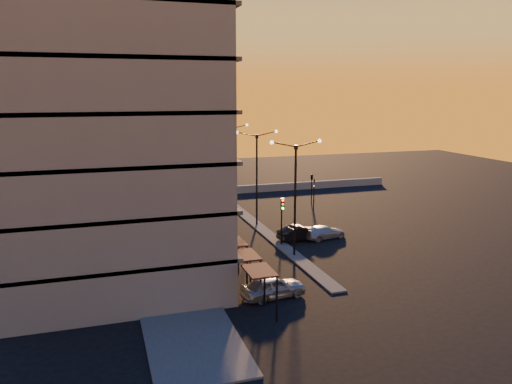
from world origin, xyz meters
The scene contains 14 objects.
ground centered at (0.00, 0.00, 0.00)m, with size 120.00×120.00×0.00m, color black.
sidewalk_west centered at (-10.50, 4.00, 0.06)m, with size 5.00×40.00×0.12m, color #454543.
median centered at (0.00, 10.00, 0.06)m, with size 1.20×36.00×0.12m, color #454543.
parapet centered at (2.00, 26.00, 0.50)m, with size 44.00×0.50×1.00m, color gray.
building centered at (-14.00, 0.03, 11.91)m, with size 14.35×17.08×25.00m.
streetlamp_near centered at (0.00, 0.00, 5.59)m, with size 4.32×0.32×9.51m.
streetlamp_mid centered at (0.00, 10.00, 5.59)m, with size 4.32×0.32×9.51m.
streetlamp_far centered at (0.00, 20.00, 5.59)m, with size 4.32×0.32×9.51m.
traffic_light_main centered at (0.00, 2.87, 2.89)m, with size 0.28×0.44×4.25m.
signal_east_a centered at (8.00, 14.00, 1.93)m, with size 0.13×0.16×3.60m.
signal_east_b centered at (9.50, 18.00, 3.10)m, with size 0.42×1.99×3.60m.
car_hatchback centered at (-4.43, -7.29, 0.73)m, with size 1.73×4.30×1.47m, color #979A9E.
car_sedan centered at (2.16, 4.04, 0.68)m, with size 1.43×4.11×1.35m, color black.
car_wagon centered at (4.50, 3.83, 0.60)m, with size 1.67×4.11×1.19m, color #B2B6BA.
Camera 1 is at (-14.78, -36.01, 13.19)m, focal length 35.00 mm.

